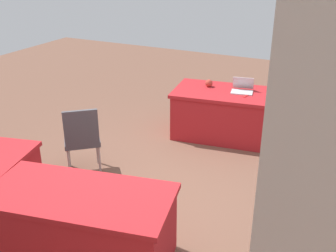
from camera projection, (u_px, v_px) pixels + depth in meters
ground_plane at (155, 204)px, 4.59m from camera, size 14.40×14.40×0.00m
table_foreground at (225, 114)px, 6.15m from camera, size 1.69×1.12×0.74m
table_mid_left at (82, 227)px, 3.63m from camera, size 1.80×1.11×0.74m
chair_back_row at (82, 137)px, 4.99m from camera, size 0.62×0.62×0.95m
laptop_silver at (242, 89)px, 5.97m from camera, size 0.37×0.35×0.21m
yarn_ball at (209, 83)px, 6.19m from camera, size 0.12×0.12×0.12m
scissors_red at (247, 96)px, 5.82m from camera, size 0.08×0.18×0.01m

